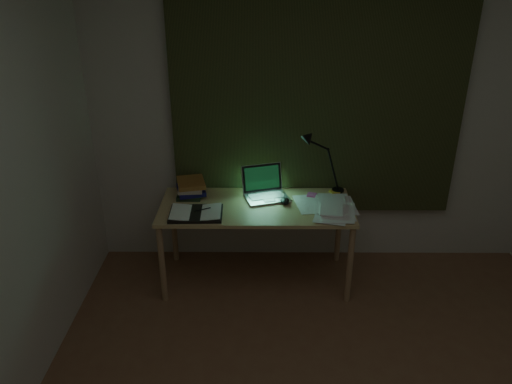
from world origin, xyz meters
TOP-DOWN VIEW (x-y plane):
  - wall_back at (0.00, 2.00)m, footprint 3.50×0.00m
  - curtain at (0.00, 1.96)m, footprint 2.20×0.06m
  - desk at (-0.46, 1.61)m, footprint 1.43×0.63m
  - laptop at (-0.37, 1.72)m, footprint 0.41×0.44m
  - open_textbook at (-0.89, 1.45)m, footprint 0.39×0.28m
  - book_stack at (-0.96, 1.78)m, footprint 0.24×0.27m
  - loose_papers at (0.04, 1.53)m, footprint 0.37×0.39m
  - mouse at (-0.24, 1.64)m, footprint 0.08×0.11m
  - sticky_yellow at (0.16, 1.83)m, footprint 0.09×0.09m
  - sticky_pink at (-0.03, 1.77)m, footprint 0.09×0.09m
  - desk_lamp at (0.19, 1.86)m, footprint 0.36×0.29m

SIDE VIEW (x-z plane):
  - desk at x=-0.46m, z-range 0.00..0.65m
  - sticky_yellow at x=0.16m, z-range 0.65..0.67m
  - sticky_pink at x=-0.03m, z-range 0.65..0.67m
  - loose_papers at x=0.04m, z-range 0.65..0.68m
  - open_textbook at x=-0.89m, z-range 0.65..0.69m
  - mouse at x=-0.24m, z-range 0.65..0.69m
  - book_stack at x=-0.96m, z-range 0.65..0.78m
  - laptop at x=-0.37m, z-range 0.65..0.88m
  - desk_lamp at x=0.19m, z-range 0.65..1.17m
  - wall_back at x=0.00m, z-range 0.00..2.50m
  - curtain at x=0.00m, z-range 0.45..2.45m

